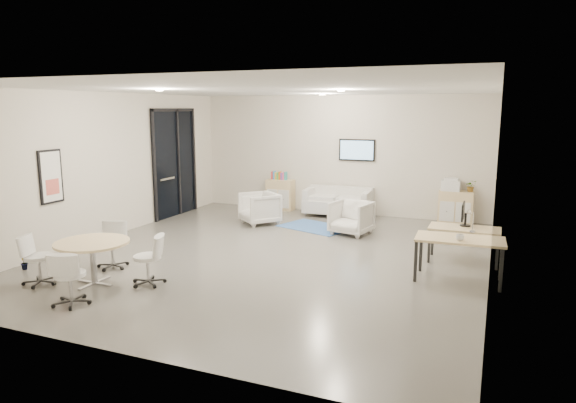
% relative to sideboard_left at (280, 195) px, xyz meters
% --- Properties ---
extents(room_shell, '(9.60, 10.60, 4.80)m').
position_rel_sideboard_left_xyz_m(room_shell, '(1.65, -4.27, 1.17)').
color(room_shell, '#595651').
rests_on(room_shell, ground).
extents(glass_door, '(0.09, 1.90, 2.85)m').
position_rel_sideboard_left_xyz_m(glass_door, '(-2.30, -1.77, 1.07)').
color(glass_door, black).
rests_on(glass_door, room_shell).
extents(artwork, '(0.05, 0.54, 1.04)m').
position_rel_sideboard_left_xyz_m(artwork, '(-2.32, -5.87, 1.12)').
color(artwork, black).
rests_on(artwork, room_shell).
extents(wall_tv, '(0.98, 0.06, 0.58)m').
position_rel_sideboard_left_xyz_m(wall_tv, '(2.15, 0.19, 1.32)').
color(wall_tv, black).
rests_on(wall_tv, room_shell).
extents(ceiling_spots, '(3.14, 4.14, 0.03)m').
position_rel_sideboard_left_xyz_m(ceiling_spots, '(1.45, -3.44, 2.75)').
color(ceiling_spots, '#FFEAC6').
rests_on(ceiling_spots, room_shell).
extents(sideboard_left, '(0.77, 0.40, 0.86)m').
position_rel_sideboard_left_xyz_m(sideboard_left, '(0.00, 0.00, 0.00)').
color(sideboard_left, '#D9BD83').
rests_on(sideboard_left, room_shell).
extents(sideboard_right, '(0.83, 0.40, 0.83)m').
position_rel_sideboard_left_xyz_m(sideboard_right, '(4.77, -0.00, -0.02)').
color(sideboard_right, '#D9BD83').
rests_on(sideboard_right, room_shell).
extents(books, '(0.45, 0.14, 0.22)m').
position_rel_sideboard_left_xyz_m(books, '(-0.04, 0.00, 0.54)').
color(books, red).
rests_on(books, sideboard_left).
extents(printer, '(0.45, 0.38, 0.32)m').
position_rel_sideboard_left_xyz_m(printer, '(4.63, 0.00, 0.55)').
color(printer, white).
rests_on(printer, sideboard_right).
extents(loveseat, '(1.78, 0.94, 0.65)m').
position_rel_sideboard_left_xyz_m(loveseat, '(1.78, -0.22, -0.07)').
color(loveseat, beige).
rests_on(loveseat, room_shell).
extents(blue_rug, '(1.92, 1.58, 0.01)m').
position_rel_sideboard_left_xyz_m(blue_rug, '(1.67, -1.73, -0.42)').
color(blue_rug, '#315498').
rests_on(blue_rug, room_shell).
extents(armchair_left, '(1.15, 1.14, 0.86)m').
position_rel_sideboard_left_xyz_m(armchair_left, '(0.23, -1.88, 0.00)').
color(armchair_left, beige).
rests_on(armchair_left, room_shell).
extents(armchair_right, '(0.96, 0.91, 0.84)m').
position_rel_sideboard_left_xyz_m(armchair_right, '(2.64, -2.07, -0.01)').
color(armchair_right, beige).
rests_on(armchair_right, room_shell).
extents(desk_rear, '(1.28, 0.64, 0.66)m').
position_rel_sideboard_left_xyz_m(desk_rear, '(5.17, -3.39, 0.17)').
color(desk_rear, '#D9BD83').
rests_on(desk_rear, room_shell).
extents(desk_front, '(1.44, 0.76, 0.74)m').
position_rel_sideboard_left_xyz_m(desk_front, '(5.17, -4.55, 0.23)').
color(desk_front, '#D9BD83').
rests_on(desk_front, room_shell).
extents(monitor, '(0.20, 0.50, 0.44)m').
position_rel_sideboard_left_xyz_m(monitor, '(5.13, -3.24, 0.47)').
color(monitor, black).
rests_on(monitor, desk_rear).
extents(round_table, '(1.19, 1.19, 0.72)m').
position_rel_sideboard_left_xyz_m(round_table, '(-0.35, -6.98, 0.21)').
color(round_table, '#D9BD83').
rests_on(round_table, room_shell).
extents(meeting_chairs, '(2.40, 2.40, 0.82)m').
position_rel_sideboard_left_xyz_m(meeting_chairs, '(-0.35, -6.98, -0.02)').
color(meeting_chairs, white).
rests_on(meeting_chairs, room_shell).
extents(plant_cabinet, '(0.32, 0.34, 0.23)m').
position_rel_sideboard_left_xyz_m(plant_cabinet, '(5.10, -0.02, 0.51)').
color(plant_cabinet, '#3F7F3F').
rests_on(plant_cabinet, sideboard_right).
extents(plant_floor, '(0.22, 0.30, 0.12)m').
position_rel_sideboard_left_xyz_m(plant_floor, '(-2.05, -6.86, -0.37)').
color(plant_floor, '#3F7F3F').
rests_on(plant_floor, room_shell).
extents(cup, '(0.15, 0.13, 0.13)m').
position_rel_sideboard_left_xyz_m(cup, '(5.18, -4.74, 0.37)').
color(cup, white).
rests_on(cup, desk_front).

